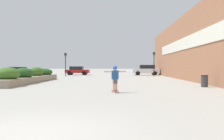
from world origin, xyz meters
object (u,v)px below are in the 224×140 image
(car_center_left, at_px, (77,70))
(traffic_light_right, at_px, (154,60))
(traffic_light_left, at_px, (65,60))
(car_center_right, at_px, (146,70))
(trash_bin, at_px, (204,81))
(skateboard, at_px, (115,91))
(car_leftmost, at_px, (17,71))
(skateboarder, at_px, (115,76))

(car_center_left, xyz_separation_m, traffic_light_right, (11.82, -6.37, 1.58))
(traffic_light_left, bearing_deg, car_center_right, 24.16)
(trash_bin, xyz_separation_m, traffic_light_left, (-13.45, 17.94, 1.87))
(skateboard, relative_size, car_leftmost, 0.16)
(traffic_light_left, bearing_deg, car_leftmost, 143.97)
(car_leftmost, distance_m, car_center_right, 21.98)
(car_leftmost, height_order, traffic_light_right, traffic_light_right)
(skateboard, xyz_separation_m, skateboarder, (0.00, 0.00, 0.84))
(car_center_left, distance_m, traffic_light_left, 6.35)
(skateboard, distance_m, trash_bin, 7.16)
(skateboarder, xyz_separation_m, trash_bin, (6.05, 3.81, -0.50))
(car_center_right, bearing_deg, trash_bin, -176.41)
(car_center_left, xyz_separation_m, car_center_right, (11.34, -0.75, 0.10))
(car_center_left, height_order, traffic_light_right, traffic_light_right)
(car_center_left, height_order, traffic_light_left, traffic_light_left)
(car_leftmost, bearing_deg, traffic_light_right, -108.41)
(car_leftmost, xyz_separation_m, traffic_light_left, (9.91, -7.21, 1.56))
(car_center_right, height_order, traffic_light_left, traffic_light_left)
(skateboard, bearing_deg, car_center_right, 60.79)
(trash_bin, bearing_deg, car_center_right, 93.59)
(skateboard, height_order, car_center_right, car_center_right)
(traffic_light_right, bearing_deg, car_leftmost, 161.59)
(car_leftmost, bearing_deg, traffic_light_left, -126.03)
(skateboard, bearing_deg, traffic_light_left, 89.18)
(car_leftmost, relative_size, traffic_light_right, 1.30)
(car_center_right, bearing_deg, car_center_left, 86.23)
(skateboard, bearing_deg, trash_bin, 12.57)
(skateboarder, relative_size, traffic_light_right, 0.39)
(car_center_right, bearing_deg, skateboarder, 170.40)
(skateboarder, distance_m, car_center_right, 27.51)
(skateboarder, height_order, car_center_right, car_center_right)
(skateboard, relative_size, skateboarder, 0.55)
(car_leftmost, relative_size, car_center_right, 1.04)
(traffic_light_left, bearing_deg, car_center_left, 83.97)
(car_center_left, distance_m, traffic_light_right, 13.52)
(car_center_right, bearing_deg, traffic_light_right, -175.08)
(skateboard, xyz_separation_m, car_center_left, (-6.75, 27.88, 0.68))
(skateboarder, height_order, trash_bin, skateboarder)
(car_center_left, height_order, car_center_right, car_center_right)
(car_center_right, bearing_deg, car_leftmost, 85.21)
(car_center_left, xyz_separation_m, traffic_light_left, (-0.65, -6.13, 1.52))
(car_center_left, bearing_deg, traffic_light_left, -6.03)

